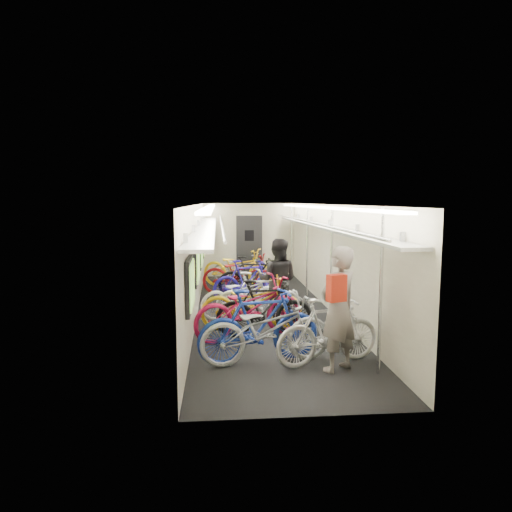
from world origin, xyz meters
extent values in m
plane|color=black|center=(0.00, 0.00, 0.00)|extent=(10.00, 10.00, 0.00)
plane|color=white|center=(0.00, 0.00, 2.40)|extent=(10.00, 10.00, 0.00)
plane|color=beige|center=(-1.50, 0.00, 1.20)|extent=(0.00, 10.00, 10.00)
plane|color=beige|center=(1.50, 0.00, 1.20)|extent=(0.00, 10.00, 10.00)
plane|color=beige|center=(0.00, 5.00, 1.20)|extent=(3.00, 0.00, 3.00)
plane|color=beige|center=(0.00, -5.00, 1.20)|extent=(3.00, 0.00, 3.00)
cube|color=black|center=(-1.46, -3.20, 1.25)|extent=(0.06, 1.10, 0.80)
cube|color=#8FCA58|center=(-1.42, -3.20, 1.25)|extent=(0.02, 0.96, 0.66)
cube|color=black|center=(-1.46, -1.00, 1.25)|extent=(0.06, 1.10, 0.80)
cube|color=#8FCA58|center=(-1.42, -1.00, 1.25)|extent=(0.02, 0.96, 0.66)
cube|color=black|center=(-1.46, 1.20, 1.25)|extent=(0.06, 1.10, 0.80)
cube|color=#8FCA58|center=(-1.42, 1.20, 1.25)|extent=(0.02, 0.96, 0.66)
cube|color=black|center=(-1.46, 3.40, 1.25)|extent=(0.06, 1.10, 0.80)
cube|color=#8FCA58|center=(-1.42, 3.40, 1.25)|extent=(0.02, 0.96, 0.66)
cube|color=yellow|center=(-1.45, -2.10, 1.30)|extent=(0.02, 0.22, 0.30)
cube|color=yellow|center=(-1.45, 0.10, 1.30)|extent=(0.02, 0.22, 0.30)
cube|color=yellow|center=(-1.45, 2.30, 1.30)|extent=(0.02, 0.22, 0.30)
cube|color=black|center=(0.00, 4.94, 1.00)|extent=(0.85, 0.08, 2.00)
cube|color=#999BA0|center=(-1.28, 0.00, 1.92)|extent=(0.40, 9.70, 0.05)
cube|color=#999BA0|center=(1.28, 0.00, 1.92)|extent=(0.40, 9.70, 0.05)
cylinder|color=silver|center=(-0.95, 0.00, 2.02)|extent=(0.04, 9.70, 0.04)
cylinder|color=silver|center=(0.95, 0.00, 2.02)|extent=(0.04, 9.70, 0.04)
cube|color=white|center=(-1.20, 0.00, 2.34)|extent=(0.18, 9.60, 0.04)
cube|color=white|center=(1.20, 0.00, 2.34)|extent=(0.18, 9.60, 0.04)
cylinder|color=silver|center=(1.25, -3.80, 1.20)|extent=(0.05, 0.05, 2.38)
cylinder|color=silver|center=(1.25, -1.00, 1.20)|extent=(0.05, 0.05, 2.38)
cylinder|color=silver|center=(1.25, 1.50, 1.20)|extent=(0.05, 0.05, 2.38)
cylinder|color=silver|center=(1.25, 4.00, 1.20)|extent=(0.05, 0.05, 2.38)
imported|color=#9FA1A4|center=(-0.31, -3.22, 0.54)|extent=(2.13, 1.03, 1.07)
imported|color=navy|center=(-0.41, -3.16, 0.58)|extent=(2.01, 0.94, 1.17)
imported|color=maroon|center=(-0.47, -1.92, 0.57)|extent=(2.28, 1.54, 1.13)
imported|color=black|center=(-0.20, -1.85, 0.53)|extent=(1.78, 0.51, 1.07)
imported|color=#C69412|center=(-0.39, -1.30, 0.52)|extent=(1.99, 0.74, 1.04)
imported|color=silver|center=(-0.21, -0.85, 0.53)|extent=(1.77, 0.56, 1.06)
imported|color=silver|center=(-0.53, -0.40, 0.49)|extent=(1.98, 1.29, 0.99)
imported|color=navy|center=(-0.32, 1.11, 0.52)|extent=(1.81, 0.89, 1.05)
imported|color=maroon|center=(-0.43, 1.86, 0.56)|extent=(2.24, 1.33, 1.11)
imported|color=black|center=(-0.15, 1.41, 0.55)|extent=(1.89, 0.91, 1.09)
imported|color=yellow|center=(-0.47, 3.02, 0.56)|extent=(2.25, 1.57, 1.12)
imported|color=silver|center=(0.63, -3.34, 0.52)|extent=(1.80, 0.95, 1.04)
imported|color=slate|center=(-0.37, 3.54, 0.46)|extent=(1.86, 1.24, 0.93)
imported|color=gray|center=(0.70, -3.59, 0.92)|extent=(0.80, 0.74, 1.84)
imported|color=black|center=(0.18, -0.81, 0.86)|extent=(1.00, 0.88, 1.72)
cube|color=#B32211|center=(0.60, -3.83, 1.28)|extent=(0.29, 0.22, 0.38)
camera|label=1|loc=(-1.04, -9.94, 2.49)|focal=32.00mm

